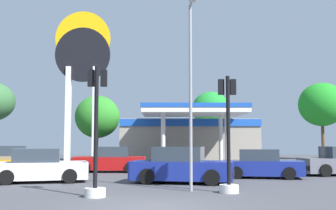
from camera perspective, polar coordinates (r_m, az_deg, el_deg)
ground_plane at (r=11.86m, az=-2.42°, el=-14.04°), size 90.00×90.00×0.00m
gas_station at (r=37.23m, az=2.87°, el=-4.69°), size 11.92×12.94×4.52m
station_pole_sign at (r=34.35m, az=-11.80°, el=5.40°), size 4.50×0.56×12.51m
car_2 at (r=27.50m, az=-21.04°, el=-7.10°), size 4.70×2.94×1.56m
car_3 at (r=25.21m, az=-8.02°, el=-7.65°), size 4.27×2.00×1.52m
car_4 at (r=18.45m, az=1.92°, el=-8.54°), size 4.78×2.76×1.61m
car_5 at (r=21.49m, az=12.84°, el=-8.12°), size 4.29×2.42×1.45m
car_6 at (r=19.65m, az=-17.43°, el=-8.22°), size 4.52×2.70×1.52m
traffic_signal_0 at (r=14.06m, az=-9.99°, el=-5.94°), size 0.71×0.71×4.40m
traffic_signal_1 at (r=15.13m, az=8.38°, el=-5.97°), size 0.69×0.70×4.24m
tree_1 at (r=39.75m, az=-9.79°, el=-1.63°), size 4.24×4.24×6.20m
tree_2 at (r=40.54m, az=5.96°, el=-0.57°), size 3.68×3.68×6.72m
tree_3 at (r=44.33m, az=20.60°, el=0.05°), size 4.65×4.65×7.76m
corner_streetlamp at (r=15.43m, az=3.20°, el=3.90°), size 0.24×1.48×7.09m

